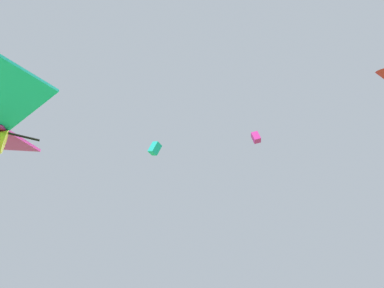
# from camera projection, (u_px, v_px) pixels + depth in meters

# --- Properties ---
(distant_kite_magenta_low_left) EXTENTS (1.50, 1.25, 1.64)m
(distant_kite_magenta_low_left) POSITION_uv_depth(u_px,v_px,m) (256.00, 137.00, 34.25)
(distant_kite_magenta_low_left) COLOR #DB2393
(distant_kite_red_mid_right) EXTENTS (1.84, 2.00, 3.13)m
(distant_kite_red_mid_right) POSITION_uv_depth(u_px,v_px,m) (384.00, 75.00, 26.54)
(distant_kite_red_mid_right) COLOR red
(distant_kite_teal_high_right) EXTENTS (0.89, 0.85, 1.19)m
(distant_kite_teal_high_right) POSITION_uv_depth(u_px,v_px,m) (155.00, 148.00, 21.06)
(distant_kite_teal_high_right) COLOR #19B2AD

